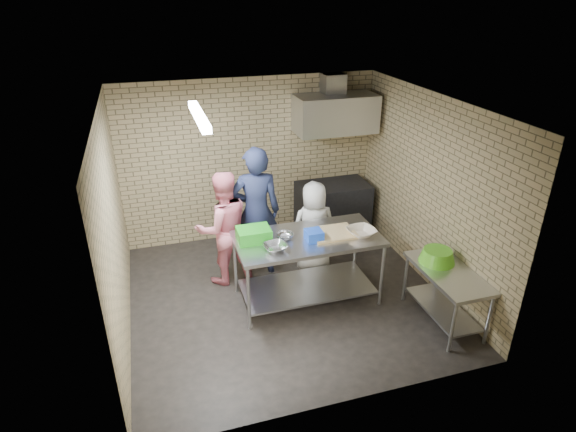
# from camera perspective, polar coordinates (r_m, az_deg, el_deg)

# --- Properties ---
(floor) EXTENTS (4.20, 4.20, 0.00)m
(floor) POSITION_cam_1_polar(r_m,az_deg,el_deg) (6.85, -0.32, -9.50)
(floor) COLOR black
(floor) RESTS_ON ground
(ceiling) EXTENTS (4.20, 4.20, 0.00)m
(ceiling) POSITION_cam_1_polar(r_m,az_deg,el_deg) (5.73, -0.39, 13.11)
(ceiling) COLOR black
(ceiling) RESTS_ON ground
(back_wall) EXTENTS (4.20, 0.06, 2.70)m
(back_wall) POSITION_cam_1_polar(r_m,az_deg,el_deg) (7.97, -4.47, 6.62)
(back_wall) COLOR #998960
(back_wall) RESTS_ON ground
(front_wall) EXTENTS (4.20, 0.06, 2.70)m
(front_wall) POSITION_cam_1_polar(r_m,az_deg,el_deg) (4.54, 6.95, -9.51)
(front_wall) COLOR #998960
(front_wall) RESTS_ON ground
(left_wall) EXTENTS (0.06, 4.00, 2.70)m
(left_wall) POSITION_cam_1_polar(r_m,az_deg,el_deg) (5.98, -20.02, -1.73)
(left_wall) COLOR #998960
(left_wall) RESTS_ON ground
(right_wall) EXTENTS (0.06, 4.00, 2.70)m
(right_wall) POSITION_cam_1_polar(r_m,az_deg,el_deg) (7.01, 16.37, 2.86)
(right_wall) COLOR #998960
(right_wall) RESTS_ON ground
(prep_table) EXTENTS (1.92, 0.96, 0.96)m
(prep_table) POSITION_cam_1_polar(r_m,az_deg,el_deg) (6.57, 2.29, -6.22)
(prep_table) COLOR #B9BAC0
(prep_table) RESTS_ON floor
(side_counter) EXTENTS (0.60, 1.20, 0.75)m
(side_counter) POSITION_cam_1_polar(r_m,az_deg,el_deg) (6.52, 18.14, -9.05)
(side_counter) COLOR silver
(side_counter) RESTS_ON floor
(stove) EXTENTS (1.20, 0.70, 0.90)m
(stove) POSITION_cam_1_polar(r_m,az_deg,el_deg) (8.37, 5.32, 0.91)
(stove) COLOR black
(stove) RESTS_ON floor
(range_hood) EXTENTS (1.30, 0.60, 0.60)m
(range_hood) POSITION_cam_1_polar(r_m,az_deg,el_deg) (7.87, 5.68, 12.02)
(range_hood) COLOR silver
(range_hood) RESTS_ON back_wall
(hood_duct) EXTENTS (0.35, 0.30, 0.30)m
(hood_duct) POSITION_cam_1_polar(r_m,az_deg,el_deg) (7.91, 5.41, 15.44)
(hood_duct) COLOR #A5A8AD
(hood_duct) RESTS_ON back_wall
(wall_shelf) EXTENTS (0.80, 0.20, 0.04)m
(wall_shelf) POSITION_cam_1_polar(r_m,az_deg,el_deg) (8.20, 7.10, 11.21)
(wall_shelf) COLOR #3F2B19
(wall_shelf) RESTS_ON back_wall
(fluorescent_fixture) EXTENTS (0.10, 1.25, 0.08)m
(fluorescent_fixture) POSITION_cam_1_polar(r_m,az_deg,el_deg) (5.55, -10.54, 11.63)
(fluorescent_fixture) COLOR white
(fluorescent_fixture) RESTS_ON ceiling
(green_crate) EXTENTS (0.43, 0.32, 0.17)m
(green_crate) POSITION_cam_1_polar(r_m,az_deg,el_deg) (6.22, -4.10, -2.21)
(green_crate) COLOR #1E941B
(green_crate) RESTS_ON prep_table
(blue_tub) EXTENTS (0.21, 0.21, 0.14)m
(blue_tub) POSITION_cam_1_polar(r_m,az_deg,el_deg) (6.22, 3.11, -2.32)
(blue_tub) COLOR blue
(blue_tub) RESTS_ON prep_table
(cutting_board) EXTENTS (0.59, 0.45, 0.03)m
(cutting_board) POSITION_cam_1_polar(r_m,az_deg,el_deg) (6.41, 5.38, -2.04)
(cutting_board) COLOR tan
(cutting_board) RESTS_ON prep_table
(mixing_bowl_a) EXTENTS (0.34, 0.34, 0.07)m
(mixing_bowl_a) POSITION_cam_1_polar(r_m,az_deg,el_deg) (6.01, -1.53, -3.74)
(mixing_bowl_a) COLOR silver
(mixing_bowl_a) RESTS_ON prep_table
(mixing_bowl_b) EXTENTS (0.26, 0.26, 0.07)m
(mixing_bowl_b) POSITION_cam_1_polar(r_m,az_deg,el_deg) (6.27, -0.38, -2.41)
(mixing_bowl_b) COLOR #ADAFB4
(mixing_bowl_b) RESTS_ON prep_table
(ceramic_bowl) EXTENTS (0.42, 0.42, 0.09)m
(ceramic_bowl) POSITION_cam_1_polar(r_m,az_deg,el_deg) (6.42, 8.73, -1.89)
(ceramic_bowl) COLOR beige
(ceramic_bowl) RESTS_ON prep_table
(green_basin) EXTENTS (0.46, 0.46, 0.17)m
(green_basin) POSITION_cam_1_polar(r_m,az_deg,el_deg) (6.44, 17.34, -4.54)
(green_basin) COLOR #59C626
(green_basin) RESTS_ON side_counter
(bottle_red) EXTENTS (0.07, 0.07, 0.18)m
(bottle_red) POSITION_cam_1_polar(r_m,az_deg,el_deg) (8.07, 5.48, 11.87)
(bottle_red) COLOR #B22619
(bottle_red) RESTS_ON wall_shelf
(bottle_green) EXTENTS (0.06, 0.06, 0.15)m
(bottle_green) POSITION_cam_1_polar(r_m,az_deg,el_deg) (8.23, 8.12, 11.90)
(bottle_green) COLOR green
(bottle_green) RESTS_ON wall_shelf
(man_navy) EXTENTS (0.78, 0.56, 1.98)m
(man_navy) POSITION_cam_1_polar(r_m,az_deg,el_deg) (6.96, -3.83, 0.47)
(man_navy) COLOR #141A33
(man_navy) RESTS_ON floor
(woman_pink) EXTENTS (0.92, 0.77, 1.69)m
(woman_pink) POSITION_cam_1_polar(r_m,az_deg,el_deg) (6.86, -7.71, -1.44)
(woman_pink) COLOR pink
(woman_pink) RESTS_ON floor
(woman_white) EXTENTS (0.71, 0.47, 1.42)m
(woman_white) POSITION_cam_1_polar(r_m,az_deg,el_deg) (7.14, 3.07, -1.34)
(woman_white) COLOR silver
(woman_white) RESTS_ON floor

